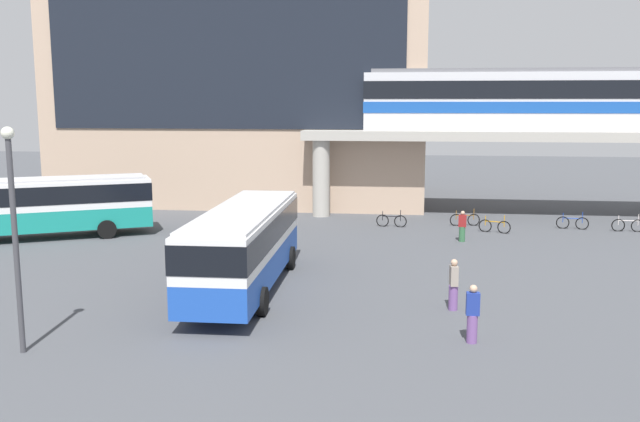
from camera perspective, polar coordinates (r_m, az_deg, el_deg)
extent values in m
plane|color=#47494F|center=(36.41, -2.04, -2.31)|extent=(120.00, 120.00, 0.00)
cube|color=tan|center=(52.89, -5.87, 12.27)|extent=(26.13, 15.44, 20.35)
cube|color=black|center=(45.44, -8.14, 14.05)|extent=(23.52, 0.10, 11.40)
cube|color=#ADA89E|center=(45.90, 20.24, 6.00)|extent=(33.58, 5.67, 0.60)
cylinder|color=#ADA89E|center=(43.21, 0.10, 2.76)|extent=(1.10, 1.10, 4.86)
cylinder|color=#ADA89E|center=(47.23, 0.70, 3.30)|extent=(1.10, 1.10, 4.86)
cube|color=silver|center=(45.45, 17.95, 8.74)|extent=(22.00, 2.90, 3.60)
cube|color=#194CA5|center=(45.45, 17.93, 8.29)|extent=(22.06, 2.96, 0.70)
cube|color=black|center=(45.46, 17.99, 9.65)|extent=(22.06, 2.96, 1.10)
cube|color=slate|center=(45.50, 18.07, 11.16)|extent=(21.12, 2.61, 0.24)
cube|color=#1E4CB2|center=(26.39, -6.29, -4.42)|extent=(2.71, 11.05, 1.10)
cube|color=silver|center=(26.12, -6.34, -1.64)|extent=(2.71, 11.05, 1.50)
cube|color=black|center=(26.11, -6.34, -1.48)|extent=(2.75, 11.09, 0.96)
cube|color=silver|center=(25.98, -6.37, 0.11)|extent=(2.57, 10.49, 0.12)
cylinder|color=black|center=(30.13, -7.18, -3.81)|extent=(0.30, 1.01, 1.00)
cylinder|color=black|center=(29.67, -2.47, -3.95)|extent=(0.30, 1.01, 1.00)
cylinder|color=black|center=(23.96, -10.79, -7.28)|extent=(0.30, 1.01, 1.00)
cylinder|color=black|center=(23.38, -4.86, -7.57)|extent=(0.30, 1.01, 1.00)
cube|color=teal|center=(39.11, -22.11, -0.62)|extent=(10.90, 7.32, 1.10)
cube|color=white|center=(38.93, -22.23, 1.27)|extent=(10.90, 7.32, 1.50)
cube|color=black|center=(38.92, -22.23, 1.38)|extent=(10.96, 7.38, 0.96)
cube|color=silver|center=(38.84, -22.30, 2.45)|extent=(10.36, 6.96, 0.12)
cylinder|color=black|center=(38.00, -17.46, -1.48)|extent=(1.02, 0.71, 1.00)
cylinder|color=black|center=(40.46, -17.67, -0.87)|extent=(1.02, 0.71, 1.00)
torus|color=black|center=(39.86, 6.77, -0.88)|extent=(0.74, 0.14, 0.74)
torus|color=black|center=(39.98, 5.27, -0.82)|extent=(0.74, 0.14, 0.74)
cylinder|color=black|center=(39.87, 6.03, -0.45)|extent=(1.05, 0.16, 0.05)
cylinder|color=black|center=(39.93, 5.28, -0.40)|extent=(0.04, 0.04, 0.55)
cylinder|color=black|center=(39.80, 6.78, -0.38)|extent=(0.04, 0.04, 0.65)
torus|color=black|center=(41.67, 21.16, -1.00)|extent=(0.74, 0.18, 0.74)
torus|color=black|center=(41.59, 19.72, -0.93)|extent=(0.74, 0.18, 0.74)
cylinder|color=#1E3FA5|center=(41.58, 20.46, -0.58)|extent=(1.04, 0.22, 0.05)
cylinder|color=#1E3FA5|center=(41.54, 19.74, -0.53)|extent=(0.04, 0.04, 0.55)
cylinder|color=#1E3FA5|center=(41.61, 21.19, -0.52)|extent=(0.04, 0.04, 0.65)
torus|color=black|center=(39.05, 15.20, -1.34)|extent=(0.72, 0.31, 0.74)
torus|color=black|center=(39.27, 13.71, -1.22)|extent=(0.72, 0.31, 0.74)
cylinder|color=orange|center=(39.11, 14.47, -0.88)|extent=(1.00, 0.40, 0.05)
cylinder|color=orange|center=(39.22, 13.72, -0.79)|extent=(0.04, 0.04, 0.55)
cylinder|color=orange|center=(38.99, 15.22, -0.83)|extent=(0.04, 0.04, 0.65)
torus|color=black|center=(41.09, 12.78, -0.74)|extent=(0.74, 0.18, 0.74)
torus|color=black|center=(40.83, 11.36, -0.75)|extent=(0.74, 0.18, 0.74)
cylinder|color=#996626|center=(40.91, 12.09, -0.36)|extent=(1.04, 0.21, 0.05)
cylinder|color=#996626|center=(40.79, 11.37, -0.34)|extent=(0.04, 0.04, 0.55)
cylinder|color=#996626|center=(41.03, 12.80, -0.26)|extent=(0.04, 0.04, 0.65)
torus|color=black|center=(42.14, 25.15, -1.14)|extent=(0.74, 0.08, 0.74)
torus|color=black|center=(41.86, 23.77, -1.11)|extent=(0.74, 0.08, 0.74)
cylinder|color=silver|center=(41.95, 24.48, -0.75)|extent=(1.05, 0.08, 0.05)
cylinder|color=silver|center=(41.81, 23.79, -0.71)|extent=(0.04, 0.04, 0.55)
cylinder|color=silver|center=(42.09, 25.18, -0.67)|extent=(0.04, 0.04, 0.65)
cylinder|color=#33663F|center=(36.27, 11.85, -1.91)|extent=(0.32, 0.32, 0.79)
cube|color=maroon|center=(36.15, 11.88, -0.81)|extent=(0.43, 0.31, 0.62)
sphere|color=tan|center=(36.08, 11.90, -0.16)|extent=(0.21, 0.21, 0.21)
cylinder|color=#724C8C|center=(21.28, 12.65, -9.63)|extent=(0.32, 0.32, 0.87)
cube|color=navy|center=(21.05, 12.73, -7.61)|extent=(0.40, 0.26, 0.69)
sphere|color=tan|center=(20.92, 12.77, -6.39)|extent=(0.24, 0.24, 0.24)
cylinder|color=#724C8C|center=(24.37, 11.12, -7.16)|extent=(0.32, 0.32, 0.88)
cube|color=gray|center=(24.17, 11.18, -5.35)|extent=(0.31, 0.43, 0.70)
sphere|color=tan|center=(24.05, 11.21, -4.27)|extent=(0.24, 0.24, 0.24)
cylinder|color=#3F3F44|center=(21.14, -24.19, -2.86)|extent=(0.16, 0.16, 6.21)
sphere|color=silver|center=(20.76, -24.77, 5.97)|extent=(0.36, 0.36, 0.36)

